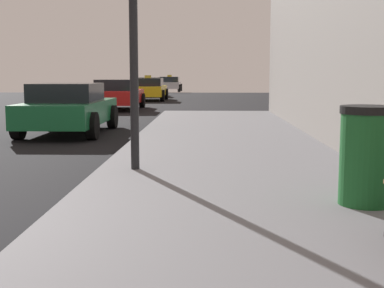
{
  "coord_description": "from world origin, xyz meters",
  "views": [
    {
      "loc": [
        3.57,
        -3.85,
        1.5
      ],
      "look_at": [
        3.36,
        3.69,
        0.51
      ],
      "focal_mm": 50.24,
      "sensor_mm": 36.0,
      "label": 1
    }
  ],
  "objects_px": {
    "trash_bin": "(367,155)",
    "car_silver": "(170,84)",
    "car_green": "(69,108)",
    "car_red": "(117,94)",
    "car_white": "(147,87)",
    "car_yellow": "(148,89)"
  },
  "relations": [
    {
      "from": "trash_bin",
      "to": "car_silver",
      "type": "xyz_separation_m",
      "value": [
        -4.88,
        40.93,
        -0.02
      ]
    },
    {
      "from": "car_green",
      "to": "car_red",
      "type": "bearing_deg",
      "value": 92.0
    },
    {
      "from": "car_white",
      "to": "car_silver",
      "type": "xyz_separation_m",
      "value": [
        0.89,
        9.62,
        0.0
      ]
    },
    {
      "from": "car_red",
      "to": "car_yellow",
      "type": "distance_m",
      "value": 8.02
    },
    {
      "from": "car_green",
      "to": "car_white",
      "type": "xyz_separation_m",
      "value": [
        -0.64,
        23.41,
        0.0
      ]
    },
    {
      "from": "trash_bin",
      "to": "car_white",
      "type": "height_order",
      "value": "car_white"
    },
    {
      "from": "trash_bin",
      "to": "car_silver",
      "type": "distance_m",
      "value": 41.22
    },
    {
      "from": "car_yellow",
      "to": "car_white",
      "type": "relative_size",
      "value": 1.04
    },
    {
      "from": "trash_bin",
      "to": "car_yellow",
      "type": "bearing_deg",
      "value": 101.24
    },
    {
      "from": "car_yellow",
      "to": "car_white",
      "type": "height_order",
      "value": "car_yellow"
    },
    {
      "from": "trash_bin",
      "to": "car_yellow",
      "type": "xyz_separation_m",
      "value": [
        -5.01,
        25.22,
        -0.02
      ]
    },
    {
      "from": "car_red",
      "to": "car_yellow",
      "type": "height_order",
      "value": "car_yellow"
    },
    {
      "from": "trash_bin",
      "to": "car_yellow",
      "type": "height_order",
      "value": "car_yellow"
    },
    {
      "from": "trash_bin",
      "to": "car_yellow",
      "type": "relative_size",
      "value": 0.25
    },
    {
      "from": "car_green",
      "to": "car_silver",
      "type": "height_order",
      "value": "car_silver"
    },
    {
      "from": "car_yellow",
      "to": "car_silver",
      "type": "height_order",
      "value": "same"
    },
    {
      "from": "car_green",
      "to": "car_white",
      "type": "height_order",
      "value": "same"
    },
    {
      "from": "car_green",
      "to": "car_white",
      "type": "bearing_deg",
      "value": 91.56
    },
    {
      "from": "car_silver",
      "to": "car_white",
      "type": "bearing_deg",
      "value": -95.26
    },
    {
      "from": "car_red",
      "to": "car_silver",
      "type": "height_order",
      "value": "car_silver"
    },
    {
      "from": "car_silver",
      "to": "car_red",
      "type": "bearing_deg",
      "value": -91.39
    },
    {
      "from": "trash_bin",
      "to": "car_white",
      "type": "relative_size",
      "value": 0.26
    }
  ]
}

